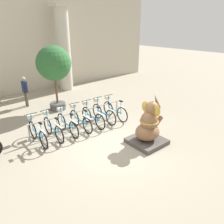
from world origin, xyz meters
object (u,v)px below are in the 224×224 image
at_px(bicycle_3, 80,120).
at_px(person_pedestrian, 25,89).
at_px(bicycle_2, 67,124).
at_px(potted_tree, 54,65).
at_px(bicycle_0, 37,133).
at_px(bicycle_6, 114,110).
at_px(elephant_statue, 148,127).
at_px(bicycle_1, 53,128).
at_px(bicycle_4, 93,116).
at_px(bicycle_5, 103,113).

distance_m(bicycle_3, person_pedestrian, 4.23).
distance_m(bicycle_2, potted_tree, 3.36).
bearing_deg(bicycle_3, bicycle_0, -179.62).
xyz_separation_m(bicycle_6, person_pedestrian, (-2.54, 4.16, 0.52)).
bearing_deg(potted_tree, bicycle_2, -108.82).
distance_m(bicycle_0, bicycle_2, 1.20).
relative_size(elephant_statue, person_pedestrian, 1.17).
distance_m(bicycle_0, bicycle_1, 0.60).
height_order(bicycle_4, bicycle_5, same).
height_order(bicycle_5, person_pedestrian, person_pedestrian).
distance_m(bicycle_5, person_pedestrian, 4.58).
relative_size(bicycle_0, person_pedestrian, 1.07).
xyz_separation_m(bicycle_2, bicycle_5, (1.80, 0.01, 0.00)).
relative_size(bicycle_2, bicycle_6, 1.00).
bearing_deg(bicycle_4, elephant_statue, -74.33).
height_order(bicycle_3, bicycle_6, same).
height_order(bicycle_1, bicycle_4, same).
relative_size(bicycle_4, bicycle_5, 1.00).
height_order(bicycle_3, elephant_statue, elephant_statue).
height_order(elephant_statue, person_pedestrian, elephant_statue).
distance_m(bicycle_5, elephant_statue, 2.55).
bearing_deg(bicycle_2, bicycle_5, 0.45).
xyz_separation_m(bicycle_0, person_pedestrian, (1.05, 4.14, 0.52)).
relative_size(bicycle_1, bicycle_2, 1.00).
bearing_deg(bicycle_3, bicycle_1, 179.75).
relative_size(bicycle_3, person_pedestrian, 1.07).
distance_m(bicycle_0, bicycle_3, 1.80).
distance_m(person_pedestrian, potted_tree, 2.21).
bearing_deg(bicycle_0, bicycle_1, 1.65).
xyz_separation_m(bicycle_0, bicycle_1, (0.60, 0.02, 0.00)).
bearing_deg(bicycle_0, person_pedestrian, 75.74).
distance_m(bicycle_4, bicycle_5, 0.60).
bearing_deg(bicycle_2, bicycle_6, -0.86).
bearing_deg(bicycle_2, bicycle_4, -0.99).
height_order(bicycle_3, bicycle_5, same).
bearing_deg(potted_tree, bicycle_6, -61.35).
xyz_separation_m(bicycle_1, bicycle_6, (3.00, -0.04, 0.00)).
xyz_separation_m(bicycle_3, elephant_statue, (1.30, -2.52, 0.21)).
height_order(bicycle_2, elephant_statue, elephant_statue).
bearing_deg(potted_tree, bicycle_1, -119.44).
height_order(bicycle_1, bicycle_3, same).
xyz_separation_m(bicycle_2, person_pedestrian, (-0.15, 4.13, 0.52)).
height_order(bicycle_1, person_pedestrian, person_pedestrian).
bearing_deg(potted_tree, elephant_statue, -79.26).
xyz_separation_m(bicycle_5, elephant_statue, (0.10, -2.54, 0.21)).
bearing_deg(bicycle_1, bicycle_4, -0.65).
bearing_deg(person_pedestrian, bicycle_4, -72.03).
bearing_deg(bicycle_4, bicycle_2, 179.01).
xyz_separation_m(elephant_statue, potted_tree, (-0.99, 5.20, 1.60)).
distance_m(bicycle_0, bicycle_5, 3.00).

